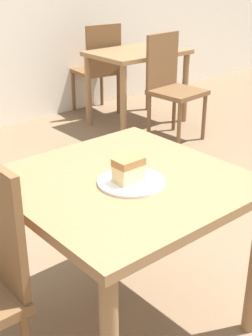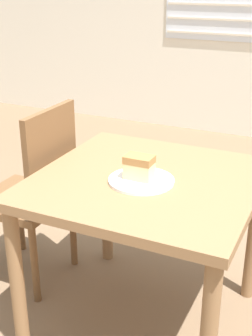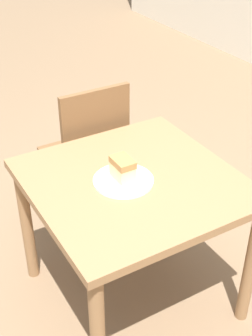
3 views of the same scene
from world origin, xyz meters
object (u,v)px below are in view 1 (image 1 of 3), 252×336
chair_far_opposite (98,66)px  plate (131,182)px  dining_table_far (138,64)px  chair_far_corner (172,84)px  dining_table_near (124,202)px  cake_slice (129,170)px

chair_far_opposite → plate: (-1.86, -2.66, 0.23)m
dining_table_far → chair_far_corner: (-0.04, -0.51, -0.09)m
dining_table_far → plate: (-1.95, -2.15, 0.14)m
plate → dining_table_far: bearing=47.8°
dining_table_near → cake_slice: (-0.02, -0.05, 0.17)m
chair_far_opposite → plate: size_ratio=3.53×
chair_far_corner → cake_slice: 2.54m
dining_table_near → chair_far_opposite: chair_far_opposite is taller
cake_slice → plate: bearing=-17.0°
chair_far_corner → chair_far_opposite: size_ratio=1.00×
dining_table_far → chair_far_corner: size_ratio=0.97×
dining_table_near → dining_table_far: dining_table_near is taller
chair_far_corner → dining_table_far: bearing=81.1°
dining_table_far → plate: size_ratio=3.43×
plate → cake_slice: (-0.01, 0.00, 0.05)m
plate → chair_far_corner: bearing=40.7°
dining_table_far → chair_far_opposite: (-0.09, 0.51, -0.09)m
dining_table_near → cake_slice: bearing=-109.7°
plate → cake_slice: bearing=163.0°
chair_far_corner → chair_far_opposite: (-0.04, 1.02, 0.00)m
dining_table_far → dining_table_near: bearing=-132.8°
cake_slice → chair_far_opposite: bearing=54.8°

